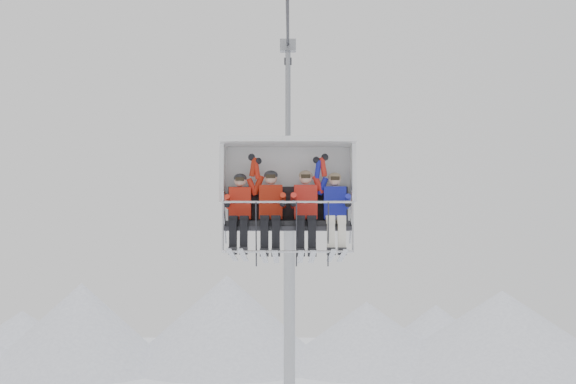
{
  "coord_description": "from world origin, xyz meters",
  "views": [
    {
      "loc": [
        0.04,
        -13.65,
        9.61
      ],
      "look_at": [
        0.0,
        0.0,
        10.57
      ],
      "focal_mm": 45.0,
      "sensor_mm": 36.0,
      "label": 1
    }
  ],
  "objects_px": {
    "lift_tower_right": "(289,321)",
    "skier_center_right": "(306,208)",
    "skier_far_left": "(240,210)",
    "chairlift_carrier": "(288,184)",
    "skier_center_left": "(271,208)",
    "skier_far_right": "(335,209)"
  },
  "relations": [
    {
      "from": "skier_far_left",
      "to": "skier_center_right",
      "type": "relative_size",
      "value": 1.0
    },
    {
      "from": "lift_tower_right",
      "to": "skier_far_left",
      "type": "height_order",
      "value": "lift_tower_right"
    },
    {
      "from": "skier_center_left",
      "to": "skier_center_right",
      "type": "relative_size",
      "value": 1.0
    },
    {
      "from": "skier_center_left",
      "to": "skier_far_right",
      "type": "height_order",
      "value": "skier_center_left"
    },
    {
      "from": "skier_center_left",
      "to": "skier_far_right",
      "type": "xyz_separation_m",
      "value": [
        1.18,
        -0.0,
        -0.02
      ]
    },
    {
      "from": "skier_far_left",
      "to": "skier_center_right",
      "type": "height_order",
      "value": "skier_center_right"
    },
    {
      "from": "chairlift_carrier",
      "to": "skier_center_right",
      "type": "height_order",
      "value": "chairlift_carrier"
    },
    {
      "from": "skier_center_left",
      "to": "skier_far_left",
      "type": "bearing_deg",
      "value": -179.29
    },
    {
      "from": "chairlift_carrier",
      "to": "skier_center_right",
      "type": "distance_m",
      "value": 0.65
    },
    {
      "from": "skier_center_right",
      "to": "skier_far_right",
      "type": "relative_size",
      "value": 1.0
    },
    {
      "from": "lift_tower_right",
      "to": "skier_far_right",
      "type": "distance_m",
      "value": 22.97
    },
    {
      "from": "lift_tower_right",
      "to": "skier_center_right",
      "type": "relative_size",
      "value": 7.99
    },
    {
      "from": "chairlift_carrier",
      "to": "skier_far_left",
      "type": "height_order",
      "value": "chairlift_carrier"
    },
    {
      "from": "chairlift_carrier",
      "to": "skier_far_left",
      "type": "relative_size",
      "value": 2.36
    },
    {
      "from": "chairlift_carrier",
      "to": "skier_far_right",
      "type": "bearing_deg",
      "value": -19.7
    },
    {
      "from": "skier_center_right",
      "to": "skier_far_right",
      "type": "distance_m",
      "value": 0.54
    },
    {
      "from": "lift_tower_right",
      "to": "skier_center_left",
      "type": "relative_size",
      "value": 7.99
    },
    {
      "from": "chairlift_carrier",
      "to": "skier_far_left",
      "type": "distance_m",
      "value": 1.06
    },
    {
      "from": "skier_center_right",
      "to": "skier_far_left",
      "type": "bearing_deg",
      "value": -179.67
    },
    {
      "from": "skier_center_right",
      "to": "skier_far_right",
      "type": "height_order",
      "value": "skier_center_right"
    },
    {
      "from": "chairlift_carrier",
      "to": "skier_far_left",
      "type": "bearing_deg",
      "value": -160.54
    },
    {
      "from": "chairlift_carrier",
      "to": "skier_far_right",
      "type": "distance_m",
      "value": 1.04
    }
  ]
}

